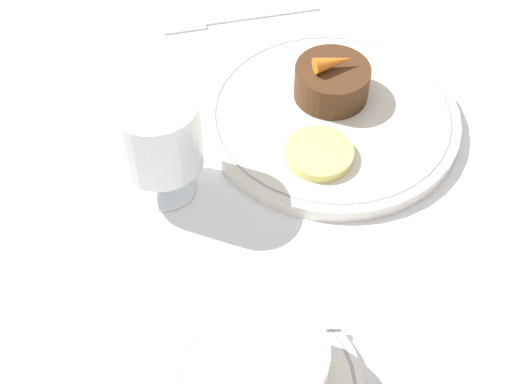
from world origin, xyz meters
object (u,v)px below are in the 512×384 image
(dinner_plate, at_px, (332,116))
(wine_glass, at_px, (158,137))
(coffee_cup, at_px, (262,365))
(dessert_cake, at_px, (332,82))
(fork, at_px, (224,20))

(dinner_plate, xyz_separation_m, wine_glass, (-0.02, 0.18, 0.06))
(dinner_plate, distance_m, wine_glass, 0.20)
(wine_glass, bearing_deg, coffee_cup, -178.39)
(coffee_cup, bearing_deg, wine_glass, 1.61)
(wine_glass, distance_m, dessert_cake, 0.20)
(coffee_cup, distance_m, wine_glass, 0.22)
(coffee_cup, height_order, dessert_cake, coffee_cup)
(wine_glass, bearing_deg, dessert_cake, -77.58)
(coffee_cup, distance_m, fork, 0.46)
(dessert_cake, bearing_deg, dinner_plate, 157.86)
(coffee_cup, relative_size, wine_glass, 1.09)
(coffee_cup, bearing_deg, dinner_plate, -36.95)
(coffee_cup, height_order, wine_glass, wine_glass)
(dinner_plate, height_order, wine_glass, wine_glass)
(dinner_plate, height_order, coffee_cup, coffee_cup)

